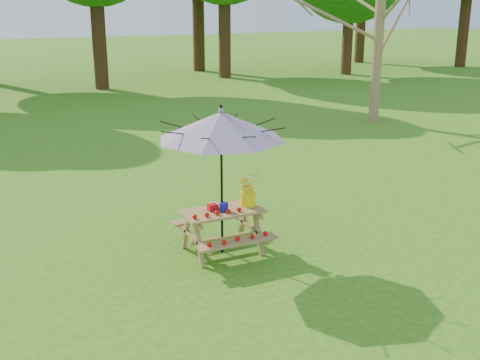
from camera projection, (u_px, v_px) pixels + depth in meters
name	position (u px, v px, depth m)	size (l,w,h in m)	color
picnic_table	(222.00, 232.00, 9.05)	(1.20, 1.32, 0.67)	#906441
patio_umbrella	(221.00, 126.00, 8.58)	(2.02, 2.02, 2.25)	black
produce_bins	(218.00, 207.00, 8.94)	(0.27, 0.34, 0.13)	red
tomatoes_row	(218.00, 213.00, 8.72)	(0.77, 0.13, 0.07)	red
flower_bucket	(248.00, 188.00, 9.08)	(0.35, 0.31, 0.51)	#FFEA0D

